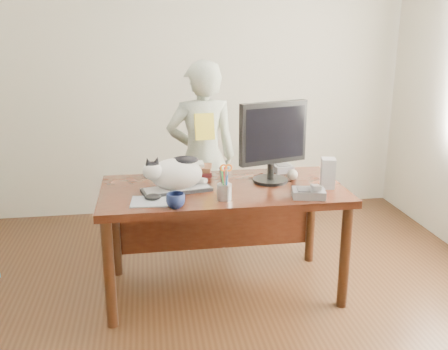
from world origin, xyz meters
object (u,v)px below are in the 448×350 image
baseball (292,175)px  monitor (273,138)px  mouse (153,197)px  calculator (281,167)px  pen_cup (224,190)px  speaker (328,173)px  cat (174,173)px  person (202,158)px  keyboard (177,189)px  book_stack (195,170)px  phone (309,192)px  coffee_mug (176,201)px  desk (221,204)px

baseball → monitor: bearing=-167.8°
mouse → calculator: calculator is taller
pen_cup → speaker: (0.71, 0.14, 0.04)m
cat → person: person is taller
keyboard → pen_cup: bearing=-48.4°
book_stack → phone: bearing=-34.3°
pen_cup → mouse: size_ratio=2.14×
monitor → book_stack: bearing=136.2°
pen_cup → calculator: bearing=47.7°
speaker → calculator: bearing=127.9°
keyboard → calculator: size_ratio=2.42×
pen_cup → coffee_mug: (-0.31, -0.10, -0.02)m
keyboard → phone: 0.84m
coffee_mug → speaker: (1.01, 0.24, 0.05)m
book_stack → person: (0.10, 0.42, -0.02)m
person → keyboard: bearing=67.6°
keyboard → book_stack: bearing=54.0°
person → mouse: bearing=62.0°
person → baseball: bearing=126.9°
desk → calculator: (0.49, 0.25, 0.17)m
mouse → baseball: size_ratio=1.42×
baseball → calculator: 0.23m
monitor → mouse: bearing=-179.8°
pen_cup → coffee_mug: size_ratio=2.01×
monitor → cat: bearing=171.6°
cat → monitor: bearing=-3.8°
cat → desk: bearing=8.2°
mouse → book_stack: book_stack is taller
monitor → speaker: bearing=-42.9°
mouse → person: 1.01m
monitor → person: (-0.40, 0.67, -0.29)m
pen_cup → calculator: pen_cup is taller
monitor → baseball: monitor is taller
desk → book_stack: size_ratio=6.18×
pen_cup → baseball: bearing=32.1°
pen_cup → person: (-0.03, 0.97, -0.05)m
coffee_mug → speaker: size_ratio=0.57×
desk → phone: 0.64m
cat → book_stack: cat is taller
pen_cup → calculator: size_ratio=1.17×
book_stack → cat: bearing=-107.5°
coffee_mug → pen_cup: bearing=18.0°
cat → monitor: size_ratio=0.78×
cat → keyboard: bearing=8.4°
desk → baseball: (0.50, 0.01, 0.19)m
cat → person: 0.82m
desk → calculator: size_ratio=8.27×
pen_cup → cat: bearing=145.9°
baseball → book_stack: size_ratio=0.29×
cat → monitor: (0.67, 0.10, 0.18)m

